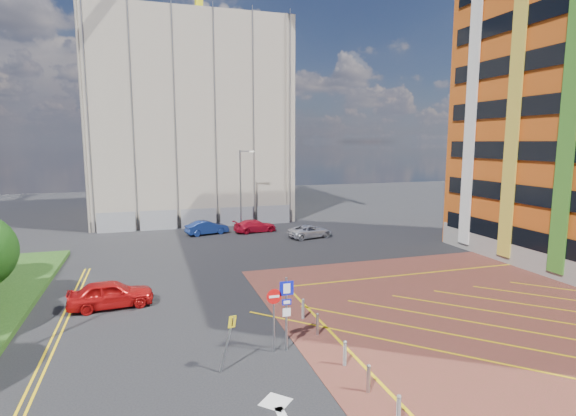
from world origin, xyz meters
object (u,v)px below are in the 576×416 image
car_silver_back (310,231)px  sign_cluster (282,307)px  lamp_back (241,186)px  car_red_back (255,226)px  car_red_left (111,294)px  car_blue_back (207,228)px  warning_sign (229,336)px

car_silver_back → sign_cluster: bearing=144.7°
lamp_back → car_red_back: 4.29m
lamp_back → car_red_left: (-11.08, -19.39, -3.62)m
lamp_back → car_red_left: 22.63m
car_red_back → car_blue_back: bearing=77.6°
lamp_back → car_red_left: lamp_back is taller
car_red_back → lamp_back: bearing=18.1°
sign_cluster → car_red_back: sign_cluster is taller
car_blue_back → car_silver_back: (8.95, -4.33, -0.08)m
sign_cluster → car_blue_back: (0.06, 25.43, -1.29)m
car_silver_back → car_red_left: bearing=117.4°
sign_cluster → car_red_left: size_ratio=0.73×
car_red_left → car_silver_back: (16.32, 13.48, -0.16)m
car_red_back → sign_cluster: bearing=160.3°
lamp_back → car_red_back: (0.95, -1.86, -3.75)m
car_silver_back → car_blue_back: bearing=52.0°
lamp_back → car_red_back: size_ratio=1.89×
car_blue_back → car_red_back: 4.68m
lamp_back → car_red_back: bearing=-62.9°
warning_sign → car_red_back: (7.17, 26.18, -0.81)m
car_red_left → car_red_back: bearing=-39.6°
car_silver_back → warning_sign: bearing=140.5°
car_red_left → car_silver_back: car_red_left is taller
lamp_back → car_red_left: size_ratio=1.83×
sign_cluster → car_silver_back: size_ratio=0.76×
warning_sign → car_red_back: size_ratio=0.53×
warning_sign → car_silver_back: size_ratio=0.53×
lamp_back → sign_cluster: size_ratio=2.50×
lamp_back → car_silver_back: (5.23, -5.92, -3.77)m
car_blue_back → car_red_back: car_blue_back is taller
sign_cluster → car_red_back: size_ratio=0.76×
warning_sign → car_blue_back: (2.49, 26.46, -0.76)m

